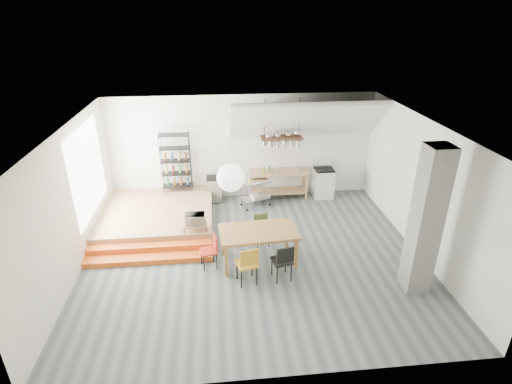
{
  "coord_description": "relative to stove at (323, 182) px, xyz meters",
  "views": [
    {
      "loc": [
        -0.78,
        -8.07,
        5.49
      ],
      "look_at": [
        0.14,
        0.8,
        1.34
      ],
      "focal_mm": 28.0,
      "sensor_mm": 36.0,
      "label": 1
    }
  ],
  "objects": [
    {
      "name": "concrete_column",
      "position": [
        0.8,
        -4.66,
        1.12
      ],
      "size": [
        0.5,
        0.5,
        3.2
      ],
      "primitive_type": "cube",
      "color": "slate",
      "rests_on": "ground"
    },
    {
      "name": "ceiling",
      "position": [
        -2.5,
        -3.16,
        2.72
      ],
      "size": [
        8.0,
        7.0,
        0.02
      ],
      "primitive_type": "cube",
      "color": "white",
      "rests_on": "wall_back"
    },
    {
      "name": "wall_right",
      "position": [
        1.5,
        -3.16,
        1.12
      ],
      "size": [
        0.04,
        7.0,
        3.2
      ],
      "primitive_type": "cube",
      "color": "silver",
      "rests_on": "ground"
    },
    {
      "name": "paper_lantern",
      "position": [
        -3.01,
        -3.42,
        1.72
      ],
      "size": [
        0.6,
        0.6,
        0.6
      ],
      "primitive_type": "sphere",
      "color": "white",
      "rests_on": "ceiling"
    },
    {
      "name": "pot_rack",
      "position": [
        -1.37,
        -0.23,
        1.5
      ],
      "size": [
        1.2,
        0.5,
        1.43
      ],
      "color": "#3A2417",
      "rests_on": "ceiling"
    },
    {
      "name": "kitchen_counter",
      "position": [
        -1.4,
        -0.01,
        0.15
      ],
      "size": [
        1.8,
        0.6,
        0.91
      ],
      "color": "#95734A",
      "rests_on": "ground"
    },
    {
      "name": "floor",
      "position": [
        -2.5,
        -3.16,
        -0.48
      ],
      "size": [
        8.0,
        8.0,
        0.0
      ],
      "primitive_type": "plane",
      "color": "#495255",
      "rests_on": "ground"
    },
    {
      "name": "chair_black",
      "position": [
        -1.96,
        -4.14,
        0.06
      ],
      "size": [
        0.49,
        0.49,
        0.9
      ],
      "rotation": [
        0.0,
        0.0,
        3.36
      ],
      "color": "black",
      "rests_on": "ground"
    },
    {
      "name": "stove",
      "position": [
        0.0,
        0.0,
        0.0
      ],
      "size": [
        0.6,
        0.6,
        1.18
      ],
      "color": "white",
      "rests_on": "ground"
    },
    {
      "name": "microwave",
      "position": [
        -3.9,
        -2.41,
        0.22
      ],
      "size": [
        0.49,
        0.34,
        0.27
      ],
      "primitive_type": "imported",
      "rotation": [
        0.0,
        0.0,
        -0.02
      ],
      "color": "beige",
      "rests_on": "microwave_shelf"
    },
    {
      "name": "chair_olive",
      "position": [
        -2.25,
        -2.58,
        -0.0
      ],
      "size": [
        0.41,
        0.41,
        0.8
      ],
      "rotation": [
        0.0,
        0.0,
        0.12
      ],
      "color": "#515F2D",
      "rests_on": "ground"
    },
    {
      "name": "slope_ceiling",
      "position": [
        -0.7,
        -0.26,
        2.07
      ],
      "size": [
        4.4,
        1.44,
        1.32
      ],
      "primitive_type": "cube",
      "rotation": [
        -0.73,
        0.0,
        0.0
      ],
      "color": "white",
      "rests_on": "wall_back"
    },
    {
      "name": "dining_table",
      "position": [
        -2.41,
        -3.38,
        0.27
      ],
      "size": [
        1.84,
        1.12,
        0.84
      ],
      "rotation": [
        0.0,
        0.0,
        0.07
      ],
      "color": "olive",
      "rests_on": "ground"
    },
    {
      "name": "wall_left",
      "position": [
        -6.5,
        -3.16,
        1.12
      ],
      "size": [
        0.04,
        7.0,
        3.2
      ],
      "primitive_type": "cube",
      "color": "silver",
      "rests_on": "ground"
    },
    {
      "name": "bowl",
      "position": [
        -1.55,
        -0.06,
        0.45
      ],
      "size": [
        0.25,
        0.25,
        0.05
      ],
      "primitive_type": "imported",
      "rotation": [
        0.0,
        0.0,
        -0.24
      ],
      "color": "silver",
      "rests_on": "kitchen_counter"
    },
    {
      "name": "step_lower",
      "position": [
        -5.0,
        -3.11,
        -0.41
      ],
      "size": [
        3.0,
        0.35,
        0.13
      ],
      "primitive_type": "cube",
      "color": "#D25818",
      "rests_on": "ground"
    },
    {
      "name": "chair_red",
      "position": [
        -3.51,
        -3.45,
        0.0
      ],
      "size": [
        0.45,
        0.45,
        0.81
      ],
      "rotation": [
        0.0,
        0.0,
        -1.34
      ],
      "color": "#9E2716",
      "rests_on": "ground"
    },
    {
      "name": "chair_mustard",
      "position": [
        -2.73,
        -4.2,
        0.08
      ],
      "size": [
        0.51,
        0.51,
        0.94
      ],
      "rotation": [
        0.0,
        0.0,
        3.36
      ],
      "color": "gold",
      "rests_on": "ground"
    },
    {
      "name": "platform",
      "position": [
        -5.0,
        -1.16,
        -0.28
      ],
      "size": [
        3.0,
        3.0,
        0.4
      ],
      "primitive_type": "cube",
      "color": "#95734A",
      "rests_on": "ground"
    },
    {
      "name": "window_pane",
      "position": [
        -6.48,
        -1.66,
        1.32
      ],
      "size": [
        0.02,
        2.5,
        2.2
      ],
      "primitive_type": "cube",
      "color": "white",
      "rests_on": "wall_left"
    },
    {
      "name": "microwave_shelf",
      "position": [
        -3.9,
        -2.41,
        0.07
      ],
      "size": [
        0.6,
        0.4,
        0.16
      ],
      "color": "#95734A",
      "rests_on": "platform"
    },
    {
      "name": "wall_back",
      "position": [
        -2.5,
        0.34,
        1.12
      ],
      "size": [
        8.0,
        0.04,
        3.2
      ],
      "primitive_type": "cube",
      "color": "silver",
      "rests_on": "ground"
    },
    {
      "name": "step_upper",
      "position": [
        -5.0,
        -2.76,
        -0.35
      ],
      "size": [
        3.0,
        0.35,
        0.27
      ],
      "primitive_type": "cube",
      "color": "#D25818",
      "rests_on": "ground"
    },
    {
      "name": "mini_fridge",
      "position": [
        -3.4,
        0.04,
        -0.09
      ],
      "size": [
        0.46,
        0.46,
        0.78
      ],
      "primitive_type": "cube",
      "color": "black",
      "rests_on": "ground"
    },
    {
      "name": "wire_shelving",
      "position": [
        -4.5,
        0.04,
        0.85
      ],
      "size": [
        0.88,
        0.38,
        1.8
      ],
      "color": "black",
      "rests_on": "platform"
    },
    {
      "name": "rolling_cart",
      "position": [
        -2.18,
        -0.46,
        0.05
      ],
      "size": [
        0.93,
        0.72,
        0.82
      ],
      "rotation": [
        0.0,
        0.0,
        0.37
      ],
      "color": "silver",
      "rests_on": "ground"
    }
  ]
}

